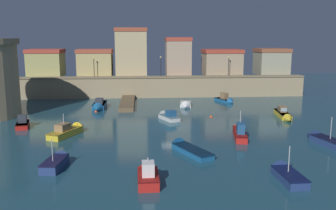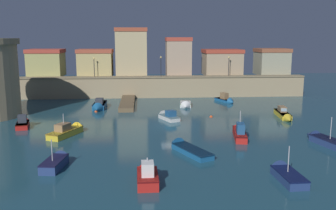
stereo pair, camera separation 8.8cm
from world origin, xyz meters
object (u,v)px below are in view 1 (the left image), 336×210
(quay_lamp_1, at_px, (161,63))
(moored_boat_2, at_px, (70,130))
(moored_boat_8, at_px, (57,161))
(moored_boat_12, at_px, (324,140))
(moored_boat_6, at_px, (284,115))
(quay_lamp_2, at_px, (229,63))
(moored_boat_3, at_px, (239,132))
(quay_lamp_0, at_px, (94,64))
(moored_boat_0, at_px, (148,175))
(moored_boat_11, at_px, (23,123))
(moored_boat_7, at_px, (285,173))
(moored_boat_5, at_px, (226,100))
(moored_boat_4, at_px, (99,106))
(moored_boat_9, at_px, (186,148))
(mooring_buoy_1, at_px, (96,112))
(moored_boat_10, at_px, (185,105))
(moored_boat_1, at_px, (167,116))
(mooring_buoy_0, at_px, (211,117))

(quay_lamp_1, xyz_separation_m, moored_boat_2, (-12.02, -26.29, -5.88))
(moored_boat_8, xyz_separation_m, moored_boat_12, (26.71, 4.99, -0.03))
(moored_boat_6, relative_size, moored_boat_12, 1.03)
(quay_lamp_2, height_order, moored_boat_3, quay_lamp_2)
(quay_lamp_0, height_order, moored_boat_8, quay_lamp_0)
(moored_boat_0, height_order, moored_boat_11, moored_boat_0)
(moored_boat_6, bearing_deg, moored_boat_7, -13.83)
(moored_boat_6, bearing_deg, moored_boat_0, -34.50)
(quay_lamp_2, distance_m, moored_boat_8, 44.53)
(moored_boat_0, relative_size, moored_boat_5, 0.91)
(quay_lamp_1, height_order, quay_lamp_2, quay_lamp_1)
(moored_boat_6, distance_m, moored_boat_11, 34.88)
(moored_boat_6, distance_m, moored_boat_12, 12.70)
(moored_boat_2, relative_size, moored_boat_8, 1.34)
(moored_boat_4, distance_m, moored_boat_9, 25.08)
(moored_boat_4, distance_m, mooring_buoy_1, 2.36)
(moored_boat_3, distance_m, moored_boat_10, 18.85)
(quay_lamp_2, distance_m, moored_boat_0, 44.59)
(quay_lamp_1, relative_size, moored_boat_10, 0.77)
(moored_boat_1, bearing_deg, moored_boat_6, -116.21)
(quay_lamp_2, xyz_separation_m, moored_boat_11, (-31.39, -22.00, -5.86))
(moored_boat_1, bearing_deg, quay_lamp_0, 8.05)
(moored_boat_4, height_order, moored_boat_8, moored_boat_8)
(moored_boat_10, xyz_separation_m, moored_boat_11, (-22.05, -11.76, 0.15))
(moored_boat_2, bearing_deg, moored_boat_8, -150.00)
(quay_lamp_0, distance_m, mooring_buoy_0, 26.61)
(mooring_buoy_0, bearing_deg, moored_boat_9, -109.54)
(quay_lamp_2, xyz_separation_m, moored_boat_10, (-9.33, -10.24, -6.01))
(quay_lamp_0, xyz_separation_m, moored_boat_4, (1.94, -11.03, -5.76))
(moored_boat_9, bearing_deg, moored_boat_10, -32.03)
(moored_boat_6, distance_m, moored_boat_10, 15.73)
(moored_boat_8, distance_m, moored_boat_9, 12.29)
(moored_boat_2, height_order, moored_boat_8, moored_boat_8)
(quay_lamp_2, distance_m, moored_boat_3, 29.74)
(mooring_buoy_1, bearing_deg, moored_boat_6, -12.94)
(moored_boat_3, height_order, moored_boat_5, moored_boat_3)
(moored_boat_6, xyz_separation_m, moored_boat_9, (-15.50, -14.11, -0.16))
(moored_boat_10, bearing_deg, moored_boat_3, 18.78)
(moored_boat_1, height_order, moored_boat_4, moored_boat_4)
(moored_boat_2, distance_m, moored_boat_4, 15.35)
(moored_boat_2, bearing_deg, moored_boat_7, -101.94)
(mooring_buoy_1, bearing_deg, quay_lamp_0, 97.37)
(moored_boat_4, bearing_deg, moored_boat_3, 46.17)
(moored_boat_0, bearing_deg, mooring_buoy_1, 13.86)
(moored_boat_3, relative_size, mooring_buoy_1, 14.59)
(moored_boat_7, height_order, moored_boat_8, moored_boat_7)
(moored_boat_5, bearing_deg, moored_boat_9, -44.71)
(moored_boat_7, distance_m, moored_boat_10, 31.30)
(moored_boat_1, height_order, moored_boat_2, moored_boat_2)
(moored_boat_3, bearing_deg, quay_lamp_0, 44.33)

